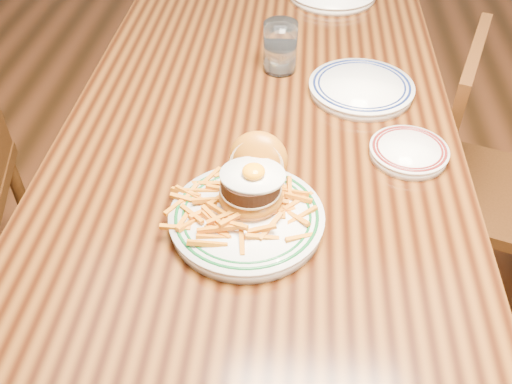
# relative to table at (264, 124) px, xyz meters

# --- Properties ---
(floor) EXTENTS (6.00, 6.00, 0.00)m
(floor) POSITION_rel_table_xyz_m (0.00, 0.00, -0.66)
(floor) COLOR black
(floor) RESTS_ON ground
(table) EXTENTS (0.85, 1.60, 0.75)m
(table) POSITION_rel_table_xyz_m (0.00, 0.00, 0.00)
(table) COLOR black
(table) RESTS_ON floor
(chair_right) EXTENTS (0.49, 0.49, 0.82)m
(chair_right) POSITION_rel_table_xyz_m (0.60, 0.10, -0.22)
(chair_right) COLOR #3F210D
(chair_right) RESTS_ON floor
(main_plate) EXTENTS (0.27, 0.29, 0.13)m
(main_plate) POSITION_rel_table_xyz_m (0.00, -0.42, 0.12)
(main_plate) COLOR white
(main_plate) RESTS_ON table
(side_plate) EXTENTS (0.16, 0.16, 0.02)m
(side_plate) POSITION_rel_table_xyz_m (0.31, -0.21, 0.10)
(side_plate) COLOR white
(side_plate) RESTS_ON table
(rear_plate) EXTENTS (0.24, 0.24, 0.03)m
(rear_plate) POSITION_rel_table_xyz_m (0.22, 0.02, 0.10)
(rear_plate) COLOR white
(rear_plate) RESTS_ON table
(water_glass) EXTENTS (0.08, 0.08, 0.12)m
(water_glass) POSITION_rel_table_xyz_m (0.03, 0.11, 0.14)
(water_glass) COLOR white
(water_glass) RESTS_ON table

